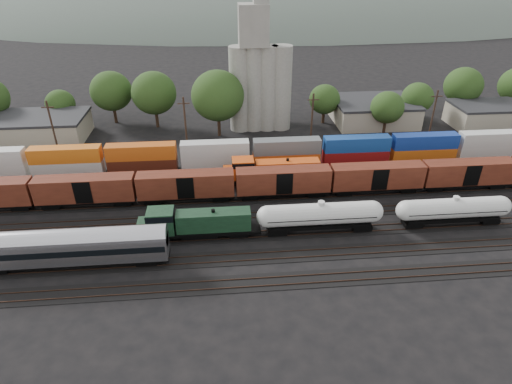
{
  "coord_description": "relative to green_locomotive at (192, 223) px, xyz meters",
  "views": [
    {
      "loc": [
        -5.67,
        -54.46,
        35.43
      ],
      "look_at": [
        -0.56,
        2.0,
        3.0
      ],
      "focal_mm": 30.0,
      "sensor_mm": 36.0,
      "label": 1
    }
  ],
  "objects": [
    {
      "name": "grain_silo",
      "position": [
        13.31,
        41.0,
        8.69
      ],
      "size": [
        13.4,
        5.0,
        29.0
      ],
      "color": "gray",
      "rests_on": "ground"
    },
    {
      "name": "ground",
      "position": [
        10.03,
        5.0,
        -2.57
      ],
      "size": [
        600.0,
        600.0,
        0.0
      ],
      "primitive_type": "plane",
      "color": "black"
    },
    {
      "name": "tracks",
      "position": [
        10.03,
        5.0,
        -2.52
      ],
      "size": [
        180.0,
        33.2,
        0.2
      ],
      "color": "black",
      "rests_on": "ground"
    },
    {
      "name": "orange_locomotive",
      "position": [
        12.49,
        15.0,
        0.01
      ],
      "size": [
        18.05,
        3.01,
        4.51
      ],
      "color": "black",
      "rests_on": "ground"
    },
    {
      "name": "tank_car_b",
      "position": [
        37.45,
        0.0,
        0.1
      ],
      "size": [
        17.09,
        3.06,
        4.48
      ],
      "color": "silver",
      "rests_on": "ground"
    },
    {
      "name": "utility_poles",
      "position": [
        10.03,
        27.0,
        3.64
      ],
      "size": [
        122.2,
        0.36,
        12.0
      ],
      "color": "black",
      "rests_on": "ground"
    },
    {
      "name": "green_locomotive",
      "position": [
        0.0,
        0.0,
        0.0
      ],
      "size": [
        16.99,
        3.0,
        4.5
      ],
      "color": "black",
      "rests_on": "ground"
    },
    {
      "name": "distant_hills",
      "position": [
        33.94,
        265.0,
        -23.13
      ],
      "size": [
        860.0,
        286.0,
        130.0
      ],
      "color": "#59665B",
      "rests_on": "ground"
    },
    {
      "name": "container_wall",
      "position": [
        12.49,
        20.0,
        0.42
      ],
      "size": [
        160.0,
        2.6,
        5.8
      ],
      "color": "black",
      "rests_on": "ground"
    },
    {
      "name": "tree_band",
      "position": [
        12.78,
        42.69,
        4.88
      ],
      "size": [
        162.38,
        20.8,
        14.05
      ],
      "color": "black",
      "rests_on": "ground"
    },
    {
      "name": "boxcar_string",
      "position": [
        21.8,
        10.0,
        0.55
      ],
      "size": [
        184.4,
        2.9,
        4.2
      ],
      "color": "black",
      "rests_on": "ground"
    },
    {
      "name": "passenger_coach",
      "position": [
        -14.81,
        -5.0,
        0.77
      ],
      "size": [
        24.02,
        2.96,
        5.46
      ],
      "color": "silver",
      "rests_on": "ground"
    },
    {
      "name": "tank_car_a",
      "position": [
        17.91,
        0.0,
        0.23
      ],
      "size": [
        18.02,
        3.23,
        4.72
      ],
      "color": "silver",
      "rests_on": "ground"
    },
    {
      "name": "industrial_sheds",
      "position": [
        16.65,
        40.25,
        -0.01
      ],
      "size": [
        119.38,
        17.26,
        5.1
      ],
      "color": "#9E937F",
      "rests_on": "ground"
    }
  ]
}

